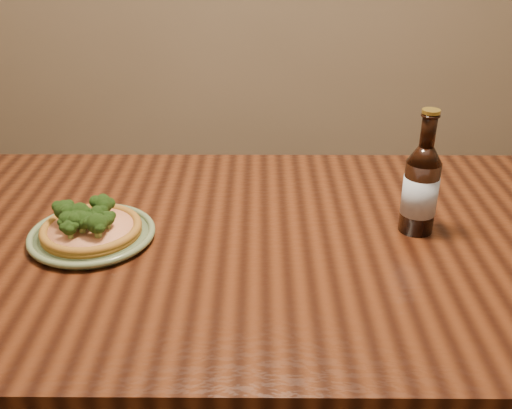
{
  "coord_description": "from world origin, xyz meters",
  "views": [
    {
      "loc": [
        0.05,
        -0.97,
        1.37
      ],
      "look_at": [
        0.04,
        0.11,
        0.82
      ],
      "focal_mm": 42.0,
      "sensor_mm": 36.0,
      "label": 1
    }
  ],
  "objects_px": {
    "plate": "(92,235)",
    "beer_bottle": "(421,188)",
    "table": "(235,275)",
    "pizza": "(90,226)"
  },
  "relations": [
    {
      "from": "table",
      "to": "beer_bottle",
      "type": "height_order",
      "value": "beer_bottle"
    },
    {
      "from": "beer_bottle",
      "to": "table",
      "type": "bearing_deg",
      "value": -175.36
    },
    {
      "from": "pizza",
      "to": "beer_bottle",
      "type": "relative_size",
      "value": 0.78
    },
    {
      "from": "table",
      "to": "pizza",
      "type": "relative_size",
      "value": 7.79
    },
    {
      "from": "table",
      "to": "pizza",
      "type": "xyz_separation_m",
      "value": [
        -0.3,
        -0.01,
        0.12
      ]
    },
    {
      "from": "beer_bottle",
      "to": "plate",
      "type": "bearing_deg",
      "value": -176.67
    },
    {
      "from": "plate",
      "to": "beer_bottle",
      "type": "relative_size",
      "value": 0.98
    },
    {
      "from": "plate",
      "to": "pizza",
      "type": "height_order",
      "value": "pizza"
    },
    {
      "from": "pizza",
      "to": "beer_bottle",
      "type": "distance_m",
      "value": 0.68
    },
    {
      "from": "table",
      "to": "pizza",
      "type": "bearing_deg",
      "value": -178.01
    }
  ]
}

